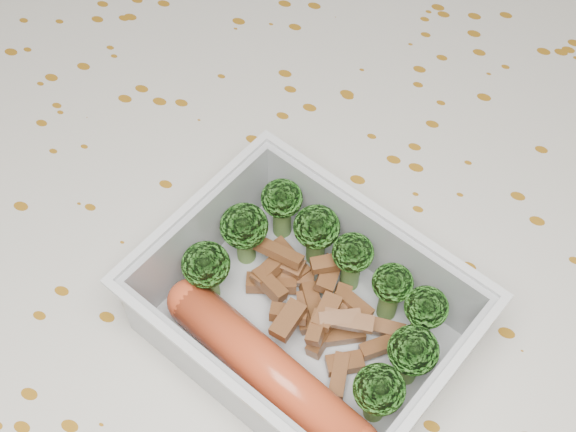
% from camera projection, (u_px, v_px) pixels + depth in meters
% --- Properties ---
extents(dining_table, '(1.40, 0.90, 0.75)m').
position_uv_depth(dining_table, '(282.00, 313.00, 0.56)').
color(dining_table, brown).
rests_on(dining_table, ground).
extents(tablecloth, '(1.46, 0.96, 0.19)m').
position_uv_depth(tablecloth, '(282.00, 278.00, 0.51)').
color(tablecloth, beige).
rests_on(tablecloth, dining_table).
extents(lunch_container, '(0.20, 0.17, 0.06)m').
position_uv_depth(lunch_container, '(304.00, 320.00, 0.43)').
color(lunch_container, silver).
rests_on(lunch_container, tablecloth).
extents(broccoli_florets, '(0.15, 0.11, 0.05)m').
position_uv_depth(broccoli_florets, '(327.00, 280.00, 0.43)').
color(broccoli_florets, '#608C3F').
rests_on(broccoli_florets, lunch_container).
extents(meat_pile, '(0.10, 0.08, 0.03)m').
position_uv_depth(meat_pile, '(316.00, 304.00, 0.44)').
color(meat_pile, brown).
rests_on(meat_pile, lunch_container).
extents(sausage, '(0.14, 0.07, 0.03)m').
position_uv_depth(sausage, '(269.00, 370.00, 0.42)').
color(sausage, '#C74623').
rests_on(sausage, lunch_container).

